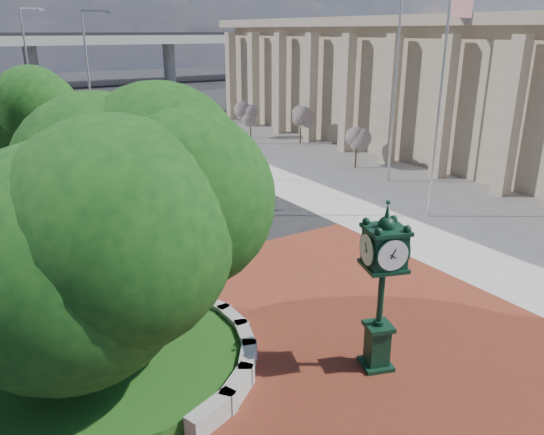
{
  "coord_description": "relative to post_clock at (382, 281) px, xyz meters",
  "views": [
    {
      "loc": [
        -7.66,
        -11.23,
        7.77
      ],
      "look_at": [
        0.44,
        1.5,
        2.43
      ],
      "focal_mm": 35.0,
      "sensor_mm": 36.0,
      "label": 1
    }
  ],
  "objects": [
    {
      "name": "ground",
      "position": [
        -0.37,
        3.32,
        -2.32
      ],
      "size": [
        200.0,
        200.0,
        0.0
      ],
      "primitive_type": "plane",
      "color": "black",
      "rests_on": "ground"
    },
    {
      "name": "plaza",
      "position": [
        -0.37,
        2.32,
        -2.3
      ],
      "size": [
        12.0,
        12.0,
        0.04
      ],
      "primitive_type": "cube",
      "color": "brown",
      "rests_on": "ground"
    },
    {
      "name": "sidewalk",
      "position": [
        15.63,
        13.32,
        -2.3
      ],
      "size": [
        20.0,
        50.0,
        0.04
      ],
      "primitive_type": "cube",
      "color": "#9E9B93",
      "rests_on": "ground"
    },
    {
      "name": "planter_wall",
      "position": [
        -3.08,
        3.32,
        -2.05
      ],
      "size": [
        2.96,
        6.77,
        0.54
      ],
      "color": "#9E9B93",
      "rests_on": "ground"
    },
    {
      "name": "grass_bed",
      "position": [
        -5.37,
        3.32,
        -2.12
      ],
      "size": [
        6.1,
        6.1,
        0.4
      ],
      "primitive_type": "cylinder",
      "color": "#194C15",
      "rests_on": "ground"
    },
    {
      "name": "civic_building",
      "position": [
        23.23,
        15.32,
        2.01
      ],
      "size": [
        17.35,
        44.0,
        8.6
      ],
      "color": "tan",
      "rests_on": "ground"
    },
    {
      "name": "tree_planter",
      "position": [
        -5.37,
        3.32,
        1.41
      ],
      "size": [
        5.2,
        5.2,
        6.33
      ],
      "color": "#38281C",
      "rests_on": "ground"
    },
    {
      "name": "tree_street",
      "position": [
        -4.37,
        21.32,
        0.92
      ],
      "size": [
        4.4,
        4.4,
        5.45
      ],
      "color": "#38281C",
      "rests_on": "ground"
    },
    {
      "name": "post_clock",
      "position": [
        0.0,
        0.0,
        0.0
      ],
      "size": [
        1.07,
        1.07,
        4.22
      ],
      "color": "black",
      "rests_on": "ground"
    },
    {
      "name": "parked_car",
      "position": [
        2.86,
        38.47,
        -1.58
      ],
      "size": [
        2.36,
        4.56,
        1.48
      ],
      "primitive_type": "imported",
      "rotation": [
        0.0,
        0.0,
        -0.15
      ],
      "color": "#62190E",
      "rests_on": "ground"
    },
    {
      "name": "flagpole_a",
      "position": [
        9.58,
        6.97,
        2.55
      ],
      "size": [
        1.49,
        0.17,
        9.49
      ],
      "color": "silver",
      "rests_on": "ground"
    },
    {
      "name": "flagpole_b",
      "position": [
        12.2,
        12.14,
        3.33
      ],
      "size": [
        1.73,
        0.2,
        11.03
      ],
      "color": "silver",
      "rests_on": "ground"
    },
    {
      "name": "street_lamp_near",
      "position": [
        1.76,
        30.81,
        2.99
      ],
      "size": [
        1.93,
        0.93,
        9.06
      ],
      "color": "slate",
      "rests_on": "ground"
    },
    {
      "name": "street_lamp_far",
      "position": [
        -0.33,
        42.1,
        3.27
      ],
      "size": [
        2.07,
        0.87,
        9.53
      ],
      "color": "slate",
      "rests_on": "ground"
    },
    {
      "name": "shrub_near",
      "position": [
        12.67,
        15.38,
        -0.72
      ],
      "size": [
        1.2,
        1.2,
        2.2
      ],
      "color": "#38281C",
      "rests_on": "ground"
    },
    {
      "name": "shrub_mid",
      "position": [
        14.07,
        23.02,
        -0.72
      ],
      "size": [
        1.2,
        1.2,
        2.2
      ],
      "color": "#38281C",
      "rests_on": "ground"
    },
    {
      "name": "shrub_far",
      "position": [
        12.15,
        26.81,
        -0.72
      ],
      "size": [
        1.2,
        1.2,
        2.2
      ],
      "color": "#38281C",
      "rests_on": "ground"
    }
  ]
}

